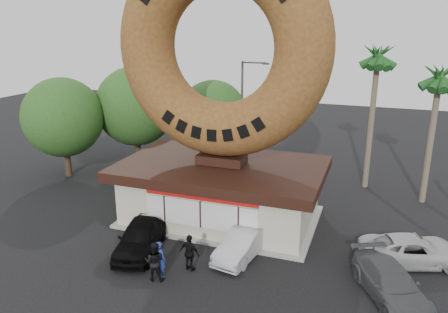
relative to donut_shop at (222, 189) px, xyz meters
name	(u,v)px	position (x,y,z in m)	size (l,w,h in m)	color
ground	(176,272)	(0.00, -5.98, -1.77)	(90.00, 90.00, 0.00)	black
donut_shop	(222,189)	(0.00, 0.00, 0.00)	(11.20, 7.20, 3.80)	beige
giant_donut	(221,48)	(0.00, 0.02, 7.73)	(11.40, 11.40, 2.91)	brown
tree_west	(136,106)	(-9.50, 7.02, 2.87)	(6.00, 6.00, 7.65)	#473321
tree_mid	(213,114)	(-4.00, 9.02, 2.25)	(5.20, 5.20, 6.63)	#473321
tree_far	(63,118)	(-13.00, 3.02, 2.56)	(5.60, 5.60, 7.14)	#473321
palm_near	(377,61)	(7.50, 8.02, 6.65)	(2.60, 2.60, 9.75)	#726651
palm_far	(439,82)	(11.00, 6.52, 5.72)	(2.60, 2.60, 8.75)	#726651
street_lamp	(244,108)	(-1.86, 10.02, 2.72)	(2.11, 0.20, 8.00)	#59595E
person_left	(160,259)	(-0.48, -6.57, -0.90)	(0.63, 0.41, 1.72)	navy
person_center	(154,261)	(-0.59, -6.84, -0.88)	(0.86, 0.67, 1.77)	black
person_right	(190,253)	(0.55, -5.64, -0.89)	(1.02, 0.43, 1.75)	black
car_black	(140,237)	(-2.43, -4.89, -1.00)	(1.81, 4.50, 1.53)	black
car_silver	(243,244)	(2.42, -3.63, -1.11)	(1.39, 4.00, 1.32)	#B6B6BC
car_grey	(391,283)	(9.04, -4.78, -1.10)	(1.87, 4.60, 1.33)	#4E5053
car_white	(413,250)	(10.04, -1.55, -1.10)	(2.20, 4.76, 1.32)	silver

